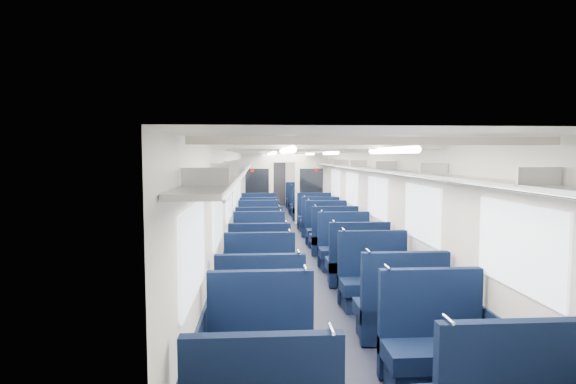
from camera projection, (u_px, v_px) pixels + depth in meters
The scene contains 39 objects.
floor at pixel (292, 244), 11.37m from camera, with size 2.80×18.00×0.01m, color black.
ceiling at pixel (292, 150), 11.18m from camera, with size 2.80×18.00×0.01m, color silver.
wall_left at pixel (236, 198), 11.18m from camera, with size 0.02×18.00×2.35m, color beige.
dado_left at pixel (237, 231), 11.25m from camera, with size 0.03×17.90×0.70m, color black.
wall_right at pixel (348, 197), 11.37m from camera, with size 0.02×18.00×2.35m, color beige.
dado_right at pixel (347, 229), 11.43m from camera, with size 0.03×17.90×0.70m, color black.
wall_far at pixel (277, 179), 20.23m from camera, with size 2.80×0.02×2.35m, color beige.
luggage_rack_left at pixel (243, 165), 11.13m from camera, with size 0.36×17.40×0.18m.
luggage_rack_right at pixel (340, 165), 11.29m from camera, with size 0.36×17.40×0.18m.
windows at pixel (294, 189), 10.80m from camera, with size 2.78×15.60×0.75m.
ceiling_fittings at pixel (293, 152), 10.93m from camera, with size 2.70×16.06×0.11m.
end_door at pixel (277, 183), 20.18m from camera, with size 0.75×0.06×2.00m, color black.
bulkhead at pixel (284, 186), 14.61m from camera, with size 2.80×0.10×2.35m.
seat_2 at pixel (261, 353), 4.24m from camera, with size 1.02×0.56×1.14m.
seat_3 at pixel (435, 350), 4.33m from camera, with size 1.02×0.56×1.14m.
seat_4 at pixel (260, 316), 5.25m from camera, with size 1.02×0.56×1.14m.
seat_5 at pixel (400, 312), 5.36m from camera, with size 1.02×0.56×1.14m.
seat_6 at pixel (260, 287), 6.41m from camera, with size 1.02×0.56×1.14m.
seat_7 at pixel (374, 284), 6.56m from camera, with size 1.02×0.56×1.14m.
seat_8 at pixel (260, 267), 7.57m from camera, with size 1.02×0.56×1.14m.
seat_9 at pixel (357, 265), 7.69m from camera, with size 1.02×0.56×1.14m.
seat_10 at pixel (259, 251), 8.86m from camera, with size 1.02×0.56×1.14m.
seat_11 at pixel (345, 251), 8.81m from camera, with size 1.02×0.56×1.14m.
seat_12 at pixel (259, 241), 9.90m from camera, with size 1.02×0.56×1.14m.
seat_13 at pixel (334, 239), 10.07m from camera, with size 1.02×0.56×1.14m.
seat_14 at pixel (259, 231), 11.15m from camera, with size 1.02×0.56×1.14m.
seat_15 at pixel (327, 232), 11.06m from camera, with size 1.02×0.56×1.14m.
seat_16 at pixel (259, 225), 12.18m from camera, with size 1.02×0.56×1.14m.
seat_17 at pixel (320, 224), 12.37m from camera, with size 1.02×0.56×1.14m.
seat_18 at pixel (259, 219), 13.34m from camera, with size 1.02×0.56×1.14m.
seat_19 at pixel (315, 218), 13.44m from camera, with size 1.02×0.56×1.14m.
seat_20 at pixel (259, 210), 15.41m from camera, with size 1.02×0.56×1.14m.
seat_21 at pixel (307, 210), 15.47m from camera, with size 1.02×0.56×1.14m.
seat_22 at pixel (259, 207), 16.52m from camera, with size 1.02×0.56×1.14m.
seat_23 at pixel (304, 206), 16.70m from camera, with size 1.02×0.56×1.14m.
seat_24 at pixel (259, 203), 17.77m from camera, with size 1.02×0.56×1.14m.
seat_25 at pixel (301, 204), 17.67m from camera, with size 1.02×0.56×1.14m.
seat_26 at pixel (258, 201), 18.82m from camera, with size 1.02×0.56×1.14m.
seat_27 at pixel (298, 200), 18.95m from camera, with size 1.02×0.56×1.14m.
Camera 1 is at (-0.85, -11.20, 2.20)m, focal length 28.21 mm.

